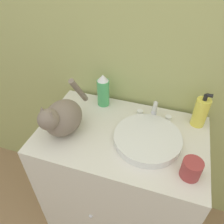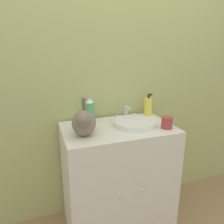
% 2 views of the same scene
% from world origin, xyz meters
% --- Properties ---
extents(wall_back, '(6.00, 0.05, 2.50)m').
position_xyz_m(wall_back, '(0.00, 0.58, 1.25)').
color(wall_back, tan).
rests_on(wall_back, ground_plane).
extents(vanity_cabinet, '(0.84, 0.55, 0.89)m').
position_xyz_m(vanity_cabinet, '(0.00, 0.27, 0.45)').
color(vanity_cabinet, silver).
rests_on(vanity_cabinet, ground_plane).
extents(sink_basin, '(0.32, 0.32, 0.04)m').
position_xyz_m(sink_basin, '(0.13, 0.25, 0.91)').
color(sink_basin, white).
rests_on(sink_basin, vanity_cabinet).
extents(faucet, '(0.18, 0.10, 0.12)m').
position_xyz_m(faucet, '(0.13, 0.42, 0.94)').
color(faucet, silver).
rests_on(faucet, vanity_cabinet).
extents(cat, '(0.21, 0.33, 0.25)m').
position_xyz_m(cat, '(-0.28, 0.19, 0.99)').
color(cat, '#7A6B5B').
rests_on(cat, vanity_cabinet).
extents(soap_bottle, '(0.07, 0.07, 0.19)m').
position_xyz_m(soap_bottle, '(0.35, 0.45, 0.97)').
color(soap_bottle, '#EADB4C').
rests_on(soap_bottle, vanity_cabinet).
extents(spray_bottle, '(0.07, 0.07, 0.19)m').
position_xyz_m(spray_bottle, '(-0.17, 0.46, 0.98)').
color(spray_bottle, '#4CB266').
rests_on(spray_bottle, vanity_cabinet).
extents(cup, '(0.08, 0.08, 0.09)m').
position_xyz_m(cup, '(0.33, 0.12, 0.93)').
color(cup, '#9E3838').
rests_on(cup, vanity_cabinet).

